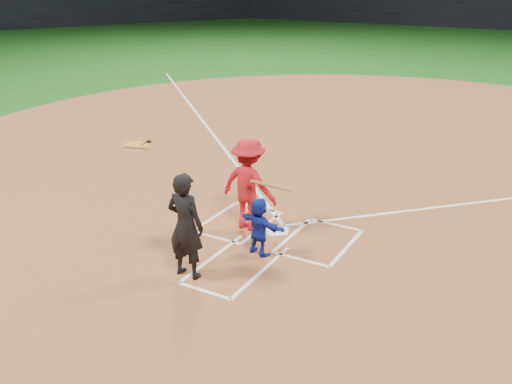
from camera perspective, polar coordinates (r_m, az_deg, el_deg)
The scene contains 12 objects.
ground at distance 12.33m, azimuth 2.13°, elevation -3.98°, with size 120.00×120.00×0.00m, color #134D13.
home_plate_dirt at distance 17.52m, azimuth 11.19°, elevation 3.53°, with size 28.00×28.00×0.01m, color brown.
home_plate at distance 12.32m, azimuth 2.13°, elevation -3.89°, with size 0.60×0.60×0.02m, color silver.
on_deck_circle at distance 18.69m, azimuth -11.94°, elevation 4.65°, with size 1.70×1.70×0.01m, color brown.
on_deck_logo at distance 18.69m, azimuth -11.94°, elevation 4.67°, with size 0.80×0.80×0.00m, color #C19216.
on_deck_bat_a at distance 18.77m, azimuth -11.10°, elevation 4.90°, with size 0.06×0.06×0.84m, color olive.
on_deck_bat_c at distance 18.28m, azimuth -11.84°, elevation 4.39°, with size 0.06×0.06×0.84m, color #A0703A.
bat_weight_donut at distance 18.85m, azimuth -10.69°, elevation 4.98°, with size 0.19×0.19×0.05m, color black.
catcher at distance 11.13m, azimuth 0.32°, elevation -3.46°, with size 1.10×0.35×1.19m, color #122295.
umpire at distance 10.27m, azimuth -7.06°, elevation -3.37°, with size 0.73×0.48×2.00m, color black.
chalk_markings at distance 16.87m, azimuth 10.41°, elevation 2.91°, with size 28.35×17.32×0.01m.
batter_at_plate at distance 12.11m, azimuth -0.74°, elevation 0.77°, with size 1.64×0.81×2.00m.
Camera 1 is at (5.04, -9.91, 5.32)m, focal length 40.00 mm.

